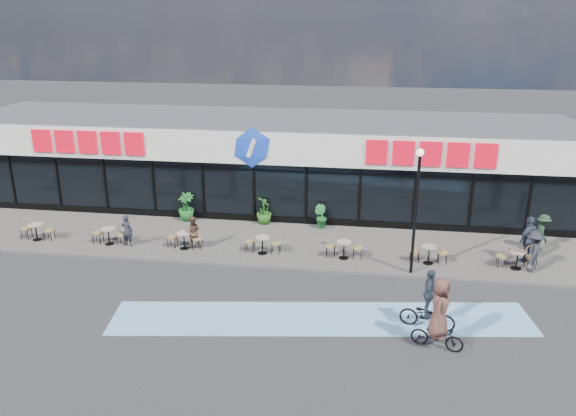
{
  "coord_description": "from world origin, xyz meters",
  "views": [
    {
      "loc": [
        5.29,
        -17.96,
        9.72
      ],
      "look_at": [
        2.15,
        3.5,
        2.09
      ],
      "focal_mm": 35.0,
      "sensor_mm": 36.0,
      "label": 1
    }
  ],
  "objects_px": {
    "potted_plant_mid": "(320,217)",
    "potted_plant_right": "(264,211)",
    "patron_left": "(127,230)",
    "pedestrian_a": "(533,252)",
    "patron_right": "(193,232)",
    "cyclist_a": "(439,319)",
    "pedestrian_c": "(529,239)",
    "cyclist_b": "(428,307)",
    "lamp_post": "(416,201)",
    "pedestrian_b": "(542,233)",
    "potted_plant_left": "(186,207)"
  },
  "relations": [
    {
      "from": "lamp_post",
      "to": "patron_right",
      "type": "relative_size",
      "value": 3.52
    },
    {
      "from": "potted_plant_mid",
      "to": "cyclist_b",
      "type": "bearing_deg",
      "value": -62.78
    },
    {
      "from": "potted_plant_right",
      "to": "pedestrian_a",
      "type": "relative_size",
      "value": 0.77
    },
    {
      "from": "potted_plant_right",
      "to": "pedestrian_a",
      "type": "distance_m",
      "value": 11.84
    },
    {
      "from": "potted_plant_left",
      "to": "pedestrian_a",
      "type": "xyz_separation_m",
      "value": [
        15.08,
        -3.55,
        0.15
      ]
    },
    {
      "from": "potted_plant_mid",
      "to": "cyclist_b",
      "type": "relative_size",
      "value": 0.54
    },
    {
      "from": "lamp_post",
      "to": "potted_plant_mid",
      "type": "height_order",
      "value": "lamp_post"
    },
    {
      "from": "lamp_post",
      "to": "patron_right",
      "type": "distance_m",
      "value": 9.47
    },
    {
      "from": "lamp_post",
      "to": "cyclist_a",
      "type": "distance_m",
      "value": 5.45
    },
    {
      "from": "potted_plant_mid",
      "to": "potted_plant_right",
      "type": "height_order",
      "value": "potted_plant_right"
    },
    {
      "from": "lamp_post",
      "to": "potted_plant_left",
      "type": "bearing_deg",
      "value": 157.47
    },
    {
      "from": "lamp_post",
      "to": "patron_left",
      "type": "bearing_deg",
      "value": 175.53
    },
    {
      "from": "potted_plant_mid",
      "to": "cyclist_a",
      "type": "height_order",
      "value": "cyclist_a"
    },
    {
      "from": "potted_plant_mid",
      "to": "pedestrian_a",
      "type": "bearing_deg",
      "value": -22.07
    },
    {
      "from": "potted_plant_right",
      "to": "pedestrian_a",
      "type": "height_order",
      "value": "pedestrian_a"
    },
    {
      "from": "patron_left",
      "to": "pedestrian_a",
      "type": "height_order",
      "value": "pedestrian_a"
    },
    {
      "from": "lamp_post",
      "to": "pedestrian_a",
      "type": "distance_m",
      "value": 5.15
    },
    {
      "from": "patron_left",
      "to": "pedestrian_b",
      "type": "relative_size",
      "value": 0.88
    },
    {
      "from": "patron_left",
      "to": "patron_right",
      "type": "bearing_deg",
      "value": -164.73
    },
    {
      "from": "pedestrian_b",
      "to": "lamp_post",
      "type": "bearing_deg",
      "value": 118.91
    },
    {
      "from": "potted_plant_left",
      "to": "pedestrian_b",
      "type": "xyz_separation_m",
      "value": [
        16.02,
        -1.34,
        0.11
      ]
    },
    {
      "from": "patron_left",
      "to": "potted_plant_right",
      "type": "bearing_deg",
      "value": -136.2
    },
    {
      "from": "patron_right",
      "to": "cyclist_b",
      "type": "bearing_deg",
      "value": 135.15
    },
    {
      "from": "potted_plant_left",
      "to": "cyclist_a",
      "type": "bearing_deg",
      "value": -40.6
    },
    {
      "from": "potted_plant_left",
      "to": "pedestrian_a",
      "type": "relative_size",
      "value": 0.82
    },
    {
      "from": "patron_left",
      "to": "potted_plant_mid",
      "type": "bearing_deg",
      "value": -147.03
    },
    {
      "from": "cyclist_a",
      "to": "cyclist_b",
      "type": "xyz_separation_m",
      "value": [
        -0.2,
        1.12,
        -0.23
      ]
    },
    {
      "from": "pedestrian_c",
      "to": "cyclist_a",
      "type": "bearing_deg",
      "value": 15.9
    },
    {
      "from": "patron_right",
      "to": "pedestrian_c",
      "type": "relative_size",
      "value": 0.72
    },
    {
      "from": "patron_left",
      "to": "cyclist_a",
      "type": "relative_size",
      "value": 0.6
    },
    {
      "from": "potted_plant_left",
      "to": "patron_right",
      "type": "bearing_deg",
      "value": -67.41
    },
    {
      "from": "potted_plant_mid",
      "to": "patron_left",
      "type": "bearing_deg",
      "value": -157.59
    },
    {
      "from": "potted_plant_left",
      "to": "cyclist_a",
      "type": "distance_m",
      "value": 14.38
    },
    {
      "from": "cyclist_b",
      "to": "pedestrian_a",
      "type": "bearing_deg",
      "value": 47.09
    },
    {
      "from": "patron_right",
      "to": "cyclist_a",
      "type": "relative_size",
      "value": 0.6
    },
    {
      "from": "patron_left",
      "to": "cyclist_b",
      "type": "relative_size",
      "value": 0.68
    },
    {
      "from": "pedestrian_a",
      "to": "potted_plant_right",
      "type": "bearing_deg",
      "value": -88.19
    },
    {
      "from": "patron_left",
      "to": "pedestrian_a",
      "type": "relative_size",
      "value": 0.84
    },
    {
      "from": "potted_plant_mid",
      "to": "pedestrian_b",
      "type": "bearing_deg",
      "value": -7.53
    },
    {
      "from": "cyclist_a",
      "to": "potted_plant_mid",
      "type": "bearing_deg",
      "value": 115.34
    },
    {
      "from": "potted_plant_mid",
      "to": "potted_plant_right",
      "type": "xyz_separation_m",
      "value": [
        -2.71,
        0.18,
        0.09
      ]
    },
    {
      "from": "patron_right",
      "to": "pedestrian_b",
      "type": "relative_size",
      "value": 0.88
    },
    {
      "from": "potted_plant_left",
      "to": "potted_plant_mid",
      "type": "distance_m",
      "value": 6.52
    },
    {
      "from": "potted_plant_mid",
      "to": "pedestrian_c",
      "type": "relative_size",
      "value": 0.57
    },
    {
      "from": "cyclist_a",
      "to": "pedestrian_b",
      "type": "bearing_deg",
      "value": 57.54
    },
    {
      "from": "lamp_post",
      "to": "potted_plant_left",
      "type": "height_order",
      "value": "lamp_post"
    },
    {
      "from": "pedestrian_a",
      "to": "cyclist_b",
      "type": "distance_m",
      "value": 6.4
    },
    {
      "from": "potted_plant_right",
      "to": "cyclist_b",
      "type": "height_order",
      "value": "cyclist_b"
    },
    {
      "from": "potted_plant_right",
      "to": "cyclist_b",
      "type": "relative_size",
      "value": 0.62
    },
    {
      "from": "pedestrian_b",
      "to": "cyclist_a",
      "type": "distance_m",
      "value": 9.51
    }
  ]
}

